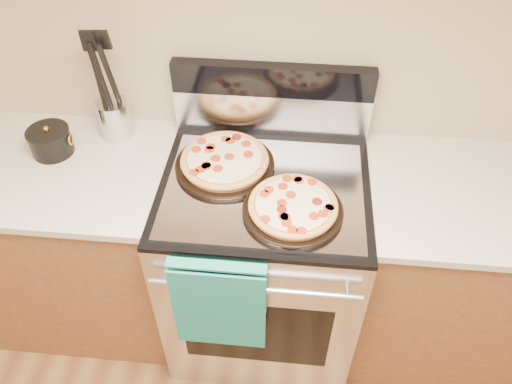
# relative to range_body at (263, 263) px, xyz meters

# --- Properties ---
(wall_back) EXTENTS (4.00, 0.00, 4.00)m
(wall_back) POSITION_rel_range_body_xyz_m (0.00, 0.35, 0.90)
(wall_back) COLOR tan
(wall_back) RESTS_ON ground
(range_body) EXTENTS (0.76, 0.68, 0.90)m
(range_body) POSITION_rel_range_body_xyz_m (0.00, 0.00, 0.00)
(range_body) COLOR #B7B7BC
(range_body) RESTS_ON ground
(oven_window) EXTENTS (0.56, 0.01, 0.40)m
(oven_window) POSITION_rel_range_body_xyz_m (0.00, -0.34, 0.00)
(oven_window) COLOR black
(oven_window) RESTS_ON range_body
(cooktop) EXTENTS (0.76, 0.68, 0.02)m
(cooktop) POSITION_rel_range_body_xyz_m (0.00, 0.00, 0.46)
(cooktop) COLOR black
(cooktop) RESTS_ON range_body
(backsplash_lower) EXTENTS (0.76, 0.06, 0.18)m
(backsplash_lower) POSITION_rel_range_body_xyz_m (0.00, 0.31, 0.56)
(backsplash_lower) COLOR silver
(backsplash_lower) RESTS_ON cooktop
(backsplash_upper) EXTENTS (0.76, 0.06, 0.12)m
(backsplash_upper) POSITION_rel_range_body_xyz_m (0.00, 0.31, 0.71)
(backsplash_upper) COLOR black
(backsplash_upper) RESTS_ON backsplash_lower
(oven_handle) EXTENTS (0.70, 0.03, 0.03)m
(oven_handle) POSITION_rel_range_body_xyz_m (0.00, -0.38, 0.35)
(oven_handle) COLOR silver
(oven_handle) RESTS_ON range_body
(dish_towel) EXTENTS (0.32, 0.05, 0.42)m
(dish_towel) POSITION_rel_range_body_xyz_m (-0.12, -0.38, 0.25)
(dish_towel) COLOR #19707F
(dish_towel) RESTS_ON oven_handle
(foil_sheet) EXTENTS (0.70, 0.55, 0.01)m
(foil_sheet) POSITION_rel_range_body_xyz_m (0.00, -0.03, 0.47)
(foil_sheet) COLOR gray
(foil_sheet) RESTS_ON cooktop
(cabinet_left) EXTENTS (1.00, 0.62, 0.88)m
(cabinet_left) POSITION_rel_range_body_xyz_m (-0.88, 0.03, -0.01)
(cabinet_left) COLOR brown
(cabinet_left) RESTS_ON ground
(countertop_left) EXTENTS (1.02, 0.64, 0.03)m
(countertop_left) POSITION_rel_range_body_xyz_m (-0.88, 0.03, 0.45)
(countertop_left) COLOR #B6B1A4
(countertop_left) RESTS_ON cabinet_left
(cabinet_right) EXTENTS (1.00, 0.62, 0.88)m
(cabinet_right) POSITION_rel_range_body_xyz_m (0.88, 0.03, -0.01)
(cabinet_right) COLOR brown
(cabinet_right) RESTS_ON ground
(countertop_right) EXTENTS (1.02, 0.64, 0.03)m
(countertop_right) POSITION_rel_range_body_xyz_m (0.88, 0.03, 0.45)
(countertop_right) COLOR #B6B1A4
(countertop_right) RESTS_ON cabinet_right
(pepperoni_pizza_back) EXTENTS (0.46, 0.46, 0.05)m
(pepperoni_pizza_back) POSITION_rel_range_body_xyz_m (-0.16, 0.07, 0.50)
(pepperoni_pizza_back) COLOR #BF813A
(pepperoni_pizza_back) RESTS_ON foil_sheet
(pepperoni_pizza_front) EXTENTS (0.42, 0.42, 0.05)m
(pepperoni_pizza_front) POSITION_rel_range_body_xyz_m (0.11, -0.14, 0.50)
(pepperoni_pizza_front) COLOR #BF813A
(pepperoni_pizza_front) RESTS_ON foil_sheet
(utensil_crock) EXTENTS (0.16, 0.16, 0.16)m
(utensil_crock) POSITION_rel_range_body_xyz_m (-0.61, 0.24, 0.54)
(utensil_crock) COLOR silver
(utensil_crock) RESTS_ON countertop_left
(saucepan) EXTENTS (0.16, 0.16, 0.10)m
(saucepan) POSITION_rel_range_body_xyz_m (-0.83, 0.11, 0.51)
(saucepan) COLOR black
(saucepan) RESTS_ON countertop_left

